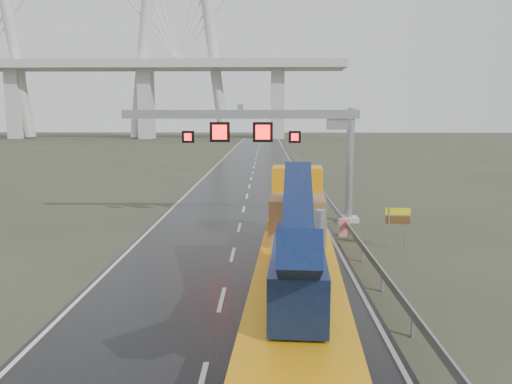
{
  "coord_description": "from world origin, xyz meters",
  "views": [
    {
      "loc": [
        1.62,
        -13.46,
        6.66
      ],
      "look_at": [
        1.15,
        9.38,
        3.2
      ],
      "focal_mm": 35.0,
      "sensor_mm": 36.0,
      "label": 1
    }
  ],
  "objects_px": {
    "sign_gantry": "(274,133)",
    "striped_barrier": "(344,227)",
    "heavy_haul_truck": "(297,236)",
    "exit_sign_pair": "(397,220)"
  },
  "relations": [
    {
      "from": "sign_gantry",
      "to": "striped_barrier",
      "type": "distance_m",
      "value": 7.56
    },
    {
      "from": "sign_gantry",
      "to": "heavy_haul_truck",
      "type": "height_order",
      "value": "sign_gantry"
    },
    {
      "from": "heavy_haul_truck",
      "to": "exit_sign_pair",
      "type": "relative_size",
      "value": 9.68
    },
    {
      "from": "sign_gantry",
      "to": "exit_sign_pair",
      "type": "height_order",
      "value": "sign_gantry"
    },
    {
      "from": "sign_gantry",
      "to": "exit_sign_pair",
      "type": "bearing_deg",
      "value": -46.43
    },
    {
      "from": "sign_gantry",
      "to": "heavy_haul_truck",
      "type": "xyz_separation_m",
      "value": [
        0.78,
        -11.72,
        -3.75
      ]
    },
    {
      "from": "sign_gantry",
      "to": "striped_barrier",
      "type": "height_order",
      "value": "sign_gantry"
    },
    {
      "from": "sign_gantry",
      "to": "exit_sign_pair",
      "type": "xyz_separation_m",
      "value": [
        6.19,
        -6.51,
        -4.13
      ]
    },
    {
      "from": "exit_sign_pair",
      "to": "striped_barrier",
      "type": "height_order",
      "value": "exit_sign_pair"
    },
    {
      "from": "heavy_haul_truck",
      "to": "striped_barrier",
      "type": "xyz_separation_m",
      "value": [
        3.12,
        7.73,
        -1.36
      ]
    }
  ]
}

